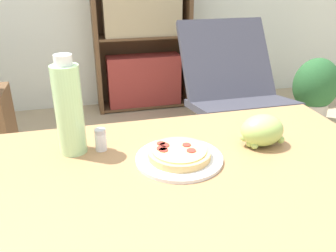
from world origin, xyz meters
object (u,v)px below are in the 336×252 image
object	(u,v)px
salt_shaker	(101,140)
lounge_chair_far	(233,108)
potted_plant_floor	(315,90)
drink_bottle	(69,109)
grape_bunch	(262,131)
bookshelf	(142,43)
pizza_on_plate	(179,156)

from	to	relation	value
salt_shaker	lounge_chair_far	world-z (taller)	lounge_chair_far
salt_shaker	potted_plant_floor	xyz separation A→B (m)	(1.84, 1.50, -0.49)
drink_bottle	potted_plant_floor	world-z (taller)	drink_bottle
drink_bottle	potted_plant_floor	size ratio (longest dim) A/B	0.50
grape_bunch	bookshelf	world-z (taller)	bookshelf
drink_bottle	bookshelf	size ratio (longest dim) A/B	0.21
pizza_on_plate	lounge_chair_far	xyz separation A→B (m)	(0.82, 1.42, -0.48)
pizza_on_plate	salt_shaker	size ratio (longest dim) A/B	3.65
lounge_chair_far	bookshelf	xyz separation A→B (m)	(-0.49, 0.94, 0.32)
lounge_chair_far	potted_plant_floor	xyz separation A→B (m)	(0.82, 0.19, 0.01)
grape_bunch	salt_shaker	xyz separation A→B (m)	(-0.47, 0.08, -0.01)
drink_bottle	salt_shaker	world-z (taller)	drink_bottle
salt_shaker	lounge_chair_far	size ratio (longest dim) A/B	0.08
grape_bunch	salt_shaker	bearing A→B (deg)	169.81
drink_bottle	bookshelf	world-z (taller)	bookshelf
potted_plant_floor	drink_bottle	bearing A→B (deg)	-142.29
lounge_chair_far	salt_shaker	bearing A→B (deg)	-128.03
grape_bunch	bookshelf	size ratio (longest dim) A/B	0.10
grape_bunch	salt_shaker	size ratio (longest dim) A/B	2.02
pizza_on_plate	drink_bottle	xyz separation A→B (m)	(-0.28, 0.12, 0.12)
salt_shaker	lounge_chair_far	distance (m)	1.74
drink_bottle	pizza_on_plate	bearing A→B (deg)	-23.82
salt_shaker	grape_bunch	bearing A→B (deg)	-10.19
grape_bunch	potted_plant_floor	xyz separation A→B (m)	(1.38, 1.58, -0.50)
grape_bunch	bookshelf	xyz separation A→B (m)	(0.06, 2.33, -0.19)
salt_shaker	lounge_chair_far	bearing A→B (deg)	52.02
pizza_on_plate	drink_bottle	distance (m)	0.33
lounge_chair_far	drink_bottle	bearing A→B (deg)	-130.32
drink_bottle	lounge_chair_far	distance (m)	1.81
grape_bunch	drink_bottle	xyz separation A→B (m)	(-0.55, 0.09, 0.09)
grape_bunch	potted_plant_floor	distance (m)	2.16
bookshelf	grape_bunch	bearing A→B (deg)	-91.54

